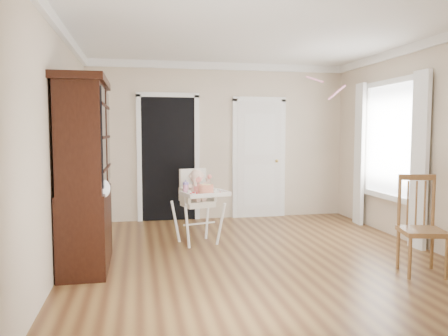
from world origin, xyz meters
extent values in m
plane|color=#55331D|center=(0.00, 0.00, 0.00)|extent=(5.00, 5.00, 0.00)
plane|color=white|center=(0.00, 0.00, 2.70)|extent=(5.00, 5.00, 0.00)
plane|color=beige|center=(0.00, 2.50, 1.35)|extent=(4.50, 0.00, 4.50)
plane|color=beige|center=(-2.25, 0.00, 1.35)|extent=(0.00, 5.00, 5.00)
plane|color=beige|center=(2.25, 0.00, 1.35)|extent=(0.00, 5.00, 5.00)
cube|color=black|center=(-0.90, 2.48, 1.05)|extent=(0.90, 0.03, 2.10)
cube|color=white|center=(-1.39, 2.48, 1.05)|extent=(0.08, 0.05, 2.18)
cube|color=white|center=(-0.41, 2.48, 1.05)|extent=(0.08, 0.05, 2.18)
cube|color=white|center=(-0.90, 2.48, 2.14)|extent=(1.06, 0.05, 0.08)
cube|color=white|center=(0.70, 2.48, 1.02)|extent=(0.80, 0.05, 2.05)
cube|color=white|center=(0.26, 2.48, 1.02)|extent=(0.08, 0.05, 2.13)
cube|color=white|center=(1.14, 2.48, 1.02)|extent=(0.08, 0.05, 2.13)
sphere|color=gold|center=(1.02, 2.44, 1.00)|extent=(0.06, 0.06, 0.06)
cube|color=white|center=(2.23, 0.80, 1.40)|extent=(0.02, 1.20, 1.60)
cube|color=white|center=(2.21, 0.80, 2.24)|extent=(0.06, 1.36, 0.08)
cube|color=white|center=(2.15, 0.02, 1.15)|extent=(0.08, 0.28, 2.30)
cube|color=white|center=(2.15, 1.58, 1.15)|extent=(0.08, 0.28, 2.30)
cylinder|color=white|center=(-0.80, 0.55, 0.27)|extent=(0.10, 0.15, 0.60)
cylinder|color=white|center=(-0.33, 0.68, 0.27)|extent=(0.14, 0.10, 0.60)
cylinder|color=white|center=(-0.91, 0.97, 0.27)|extent=(0.14, 0.10, 0.60)
cylinder|color=white|center=(-0.45, 1.10, 0.27)|extent=(0.10, 0.15, 0.60)
cylinder|color=white|center=(-0.61, 0.78, 0.28)|extent=(0.45, 0.14, 0.02)
cube|color=silver|center=(-0.62, 0.83, 0.55)|extent=(0.46, 0.45, 0.08)
cube|color=silver|center=(-0.81, 0.78, 0.67)|extent=(0.13, 0.34, 0.18)
cube|color=silver|center=(-0.44, 0.88, 0.67)|extent=(0.13, 0.34, 0.18)
cube|color=silver|center=(-0.67, 0.99, 0.79)|extent=(0.38, 0.16, 0.44)
cube|color=white|center=(-0.56, 0.60, 0.70)|extent=(0.64, 0.53, 0.03)
cube|color=white|center=(-0.51, 0.41, 0.72)|extent=(0.55, 0.18, 0.04)
ellipsoid|color=beige|center=(-0.63, 0.86, 0.70)|extent=(0.25, 0.22, 0.27)
sphere|color=beige|center=(-0.63, 0.86, 0.92)|extent=(0.23, 0.23, 0.19)
sphere|color=red|center=(-0.62, 0.80, 0.75)|extent=(0.14, 0.14, 0.14)
sphere|color=red|center=(-0.63, 0.77, 0.87)|extent=(0.07, 0.07, 0.07)
sphere|color=red|center=(-0.46, 0.82, 0.91)|extent=(0.06, 0.06, 0.06)
cylinder|color=silver|center=(-0.55, 0.59, 0.72)|extent=(0.25, 0.25, 0.01)
cylinder|color=red|center=(-0.55, 0.59, 0.78)|extent=(0.19, 0.19, 0.11)
cylinder|color=#F2E08C|center=(-0.52, 0.57, 0.83)|extent=(0.09, 0.09, 0.02)
cylinder|color=pink|center=(-0.80, 0.67, 0.77)|extent=(0.07, 0.07, 0.11)
cylinder|color=#806BBC|center=(-0.80, 0.67, 0.84)|extent=(0.07, 0.07, 0.03)
cone|color=#806BBC|center=(-0.80, 0.67, 0.88)|extent=(0.02, 0.02, 0.04)
cube|color=black|center=(-1.99, 0.04, 0.44)|extent=(0.49, 1.17, 0.88)
cube|color=black|center=(-1.99, 0.04, 1.46)|extent=(0.45, 1.17, 1.17)
cube|color=black|center=(-1.76, -0.26, 1.46)|extent=(0.02, 0.51, 1.02)
cube|color=black|center=(-1.76, 0.33, 1.46)|extent=(0.02, 0.51, 1.02)
cube|color=black|center=(-1.99, 0.04, 2.06)|extent=(0.53, 1.25, 0.08)
ellipsoid|color=white|center=(-1.80, -0.31, 0.92)|extent=(0.19, 0.16, 0.21)
cube|color=brown|center=(1.55, -0.91, 0.46)|extent=(0.52, 0.52, 0.05)
cylinder|color=brown|center=(1.32, -1.04, 0.23)|extent=(0.04, 0.04, 0.46)
cylinder|color=brown|center=(1.68, -1.14, 0.23)|extent=(0.04, 0.04, 0.46)
cylinder|color=brown|center=(1.42, -0.69, 0.23)|extent=(0.04, 0.04, 0.46)
cylinder|color=brown|center=(1.77, -0.78, 0.23)|extent=(0.04, 0.04, 0.46)
cylinder|color=brown|center=(1.42, -0.68, 0.76)|extent=(0.04, 0.04, 0.59)
cylinder|color=brown|center=(1.77, -0.77, 0.76)|extent=(0.04, 0.04, 0.59)
cube|color=brown|center=(1.60, -0.73, 1.02)|extent=(0.39, 0.14, 0.06)
camera|label=1|loc=(-1.41, -4.98, 1.52)|focal=35.00mm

